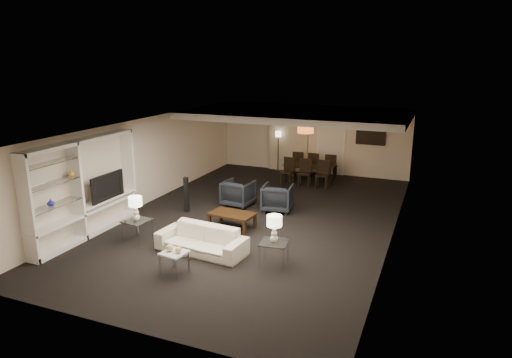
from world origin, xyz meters
The scene contains 35 objects.
floor centered at (0.00, 0.00, 0.00)m, with size 11.00×11.00×0.00m, color black.
ceiling centered at (0.00, 0.00, 2.50)m, with size 7.00×11.00×0.02m, color silver.
wall_back centered at (0.00, 5.50, 1.25)m, with size 7.00×0.02×2.50m, color beige.
wall_front centered at (0.00, -5.50, 1.25)m, with size 7.00×0.02×2.50m, color beige.
wall_left centered at (-3.50, 0.00, 1.25)m, with size 0.02×11.00×2.50m, color beige.
wall_right centered at (3.50, 0.00, 1.25)m, with size 0.02×11.00×2.50m, color beige.
ceiling_soffit centered at (0.00, 3.50, 2.40)m, with size 7.00×4.00×0.20m, color silver.
curtains centered at (-0.90, 5.42, 1.20)m, with size 1.50×0.12×2.40m, color beige.
door centered at (0.70, 5.47, 1.05)m, with size 0.90×0.05×2.10m, color silver.
painting centered at (2.10, 5.46, 1.55)m, with size 0.95×0.04×0.65m, color #142D38.
media_unit centered at (-3.31, -2.60, 1.18)m, with size 0.38×3.40×2.35m, color white, non-canonical shape.
pendant_light centered at (0.30, 3.50, 1.92)m, with size 0.52×0.52×0.24m, color #D8591E.
sofa centered at (-0.30, -2.44, 0.29)m, with size 2.01×0.79×0.59m, color beige.
coffee_table centered at (-0.30, -0.84, 0.20)m, with size 1.11×0.65×0.40m, color black, non-canonical shape.
armchair_left centered at (-0.90, 0.86, 0.37)m, with size 0.80×0.82×0.75m, color black.
armchair_right centered at (0.30, 0.86, 0.37)m, with size 0.80×0.82×0.75m, color black.
side_table_left centered at (-2.00, -2.44, 0.26)m, with size 0.55×0.55×0.52m, color white, non-canonical shape.
side_table_right centered at (1.40, -2.44, 0.26)m, with size 0.55×0.55×0.52m, color silver, non-canonical shape.
table_lamp_left centered at (-2.00, -2.44, 0.80)m, with size 0.31×0.31×0.57m, color beige, non-canonical shape.
table_lamp_right centered at (1.40, -2.44, 0.80)m, with size 0.31×0.31×0.57m, color #EFE4CA, non-canonical shape.
marble_table centered at (-0.30, -3.54, 0.23)m, with size 0.46×0.46×0.46m, color silver, non-canonical shape.
gold_gourd_a centered at (-0.40, -3.54, 0.53)m, with size 0.15×0.15×0.15m, color #DBB174.
gold_gourd_b centered at (-0.20, -3.54, 0.53)m, with size 0.13×0.13×0.13m, color #E7BD7A.
television centered at (-3.28, -1.98, 1.08)m, with size 0.15×1.14×0.65m, color black.
vase_blue centered at (-3.31, -3.63, 1.14)m, with size 0.16×0.16×0.16m, color #262AA7.
vase_amber centered at (-3.31, -2.95, 1.64)m, with size 0.16×0.16×0.16m, color gold.
floor_speaker centered at (-1.99, -0.21, 0.50)m, with size 0.11×0.11×1.00m, color black.
dining_table centered at (0.28, 4.23, 0.30)m, with size 1.71×0.95×0.60m, color black.
chair_nl centered at (-0.32, 3.58, 0.45)m, with size 0.41×0.41×0.89m, color black, non-canonical shape.
chair_nm centered at (0.28, 3.58, 0.45)m, with size 0.41×0.41×0.89m, color black, non-canonical shape.
chair_nr centered at (0.88, 3.58, 0.45)m, with size 0.41×0.41×0.89m, color black, non-canonical shape.
chair_fl centered at (-0.32, 4.88, 0.45)m, with size 0.41×0.41×0.89m, color black, non-canonical shape.
chair_fm centered at (0.28, 4.88, 0.45)m, with size 0.41×0.41×0.89m, color black, non-canonical shape.
chair_fr centered at (0.88, 4.88, 0.45)m, with size 0.41×0.41×0.89m, color black, non-canonical shape.
floor_lamp centered at (-1.23, 5.20, 0.75)m, with size 0.22×0.22×1.50m, color black, non-canonical shape.
Camera 1 is at (4.33, -10.62, 4.20)m, focal length 32.00 mm.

